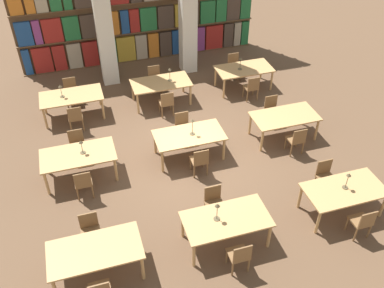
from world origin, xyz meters
TOP-DOWN VIEW (x-y plane):
  - ground_plane at (0.00, 0.00)m, footprint 40.00×40.00m
  - reading_table_0 at (-2.88, -3.04)m, footprint 1.88×0.99m
  - chair_1 at (-2.92, -2.26)m, footprint 0.42×0.40m
  - reading_table_1 at (-0.08, -3.05)m, footprint 1.88×0.99m
  - chair_2 at (-0.07, -3.83)m, footprint 0.42×0.40m
  - chair_3 at (-0.07, -2.27)m, footprint 0.42×0.40m
  - desk_lamp_0 at (-0.28, -3.00)m, footprint 0.14×0.14m
  - reading_table_2 at (2.86, -3.02)m, footprint 1.88×0.99m
  - chair_4 at (2.87, -3.80)m, footprint 0.42×0.40m
  - chair_5 at (2.87, -2.24)m, footprint 0.42×0.40m
  - desk_lamp_1 at (2.88, -2.98)m, footprint 0.14×0.14m
  - reading_table_3 at (-2.92, 0.07)m, footprint 1.88×0.99m
  - chair_6 at (-2.91, -0.71)m, footprint 0.42×0.40m
  - chair_7 at (-2.91, 0.85)m, footprint 0.42×0.40m
  - desk_lamp_2 at (-2.79, 0.09)m, footprint 0.14×0.14m
  - reading_table_4 at (0.02, 0.03)m, footprint 1.88×0.99m
  - chair_8 at (0.07, -0.75)m, footprint 0.42×0.40m
  - chair_9 at (0.07, 0.81)m, footprint 0.42×0.40m
  - desk_lamp_3 at (0.11, 0.02)m, footprint 0.14×0.14m
  - reading_table_5 at (2.88, 0.06)m, footprint 1.88×0.99m
  - chair_10 at (2.89, -0.72)m, footprint 0.42×0.40m
  - chair_11 at (2.89, 0.85)m, footprint 0.42×0.40m
  - reading_table_6 at (-2.85, 2.96)m, footprint 1.88×0.99m
  - chair_12 at (-2.84, 2.18)m, footprint 0.42×0.40m
  - chair_13 at (-2.84, 3.74)m, footprint 0.42×0.40m
  - desk_lamp_4 at (-3.10, 2.96)m, footprint 0.14×0.14m
  - reading_table_7 at (-0.04, 2.93)m, footprint 1.88×0.99m
  - chair_14 at (-0.07, 2.15)m, footprint 0.42×0.40m
  - chair_15 at (-0.07, 3.71)m, footprint 0.42×0.40m
  - desk_lamp_5 at (0.26, 2.95)m, footprint 0.14×0.14m
  - reading_table_8 at (2.85, 2.99)m, footprint 1.88×0.99m
  - chair_16 at (2.81, 2.21)m, footprint 0.42×0.40m
  - chair_17 at (2.81, 3.77)m, footprint 0.42×0.40m
  - desk_lamp_6 at (2.68, 2.96)m, footprint 0.14×0.14m

SIDE VIEW (x-z plane):
  - ground_plane at x=0.00m, z-range 0.00..0.00m
  - chair_1 at x=-2.92m, z-range 0.04..0.91m
  - chair_2 at x=-0.07m, z-range 0.04..0.91m
  - chair_3 at x=-0.07m, z-range 0.04..0.91m
  - chair_4 at x=2.87m, z-range 0.04..0.91m
  - chair_5 at x=2.87m, z-range 0.04..0.91m
  - chair_6 at x=-2.91m, z-range 0.04..0.91m
  - chair_7 at x=-2.91m, z-range 0.04..0.91m
  - chair_8 at x=0.07m, z-range 0.04..0.91m
  - chair_9 at x=0.07m, z-range 0.04..0.91m
  - chair_10 at x=2.89m, z-range 0.04..0.91m
  - chair_11 at x=2.89m, z-range 0.04..0.91m
  - chair_12 at x=-2.84m, z-range 0.04..0.91m
  - chair_13 at x=-2.84m, z-range 0.04..0.91m
  - chair_14 at x=-0.07m, z-range 0.04..0.91m
  - chair_15 at x=-0.07m, z-range 0.04..0.91m
  - chair_16 at x=2.81m, z-range 0.04..0.91m
  - chair_17 at x=2.81m, z-range 0.04..0.91m
  - reading_table_0 at x=-2.88m, z-range 0.30..1.05m
  - reading_table_1 at x=-0.08m, z-range 0.30..1.05m
  - reading_table_2 at x=2.86m, z-range 0.30..1.05m
  - reading_table_3 at x=-2.92m, z-range 0.30..1.05m
  - reading_table_4 at x=0.02m, z-range 0.30..1.05m
  - reading_table_5 at x=2.88m, z-range 0.30..1.05m
  - reading_table_6 at x=-2.85m, z-range 0.30..1.05m
  - reading_table_7 at x=-0.04m, z-range 0.30..1.05m
  - reading_table_8 at x=2.85m, z-range 0.30..1.05m
  - desk_lamp_2 at x=-2.79m, z-range 0.82..1.21m
  - desk_lamp_4 at x=-3.10m, z-range 0.83..1.24m
  - desk_lamp_6 at x=2.68m, z-range 0.83..1.27m
  - desk_lamp_5 at x=0.26m, z-range 0.83..1.28m
  - desk_lamp_1 at x=2.88m, z-range 0.83..1.28m
  - desk_lamp_0 at x=-0.28m, z-range 0.84..1.30m
  - desk_lamp_3 at x=0.11m, z-range 0.84..1.33m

